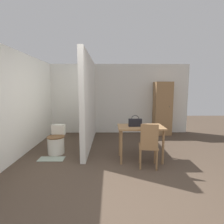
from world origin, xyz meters
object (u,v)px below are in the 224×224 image
handbag (135,122)px  wooden_cabinet (162,108)px  toilet (56,142)px  wooden_chair (149,144)px  dining_table (141,131)px

handbag → wooden_cabinet: (1.31, 2.29, 0.06)m
handbag → wooden_cabinet: bearing=60.4°
toilet → wooden_cabinet: 3.75m
wooden_chair → handbag: size_ratio=3.22×
wooden_chair → toilet: (-2.14, 0.90, -0.22)m
wooden_chair → handbag: bearing=125.8°
dining_table → handbag: handbag is taller
wooden_chair → wooden_cabinet: bearing=76.0°
dining_table → wooden_cabinet: size_ratio=0.55×
dining_table → toilet: 2.14m
toilet → handbag: (1.92, -0.48, 0.59)m
wooden_chair → handbag: 0.60m
toilet → wooden_cabinet: bearing=29.3°
dining_table → wooden_cabinet: (1.18, 2.28, 0.26)m
wooden_cabinet → wooden_chair: bearing=-111.8°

